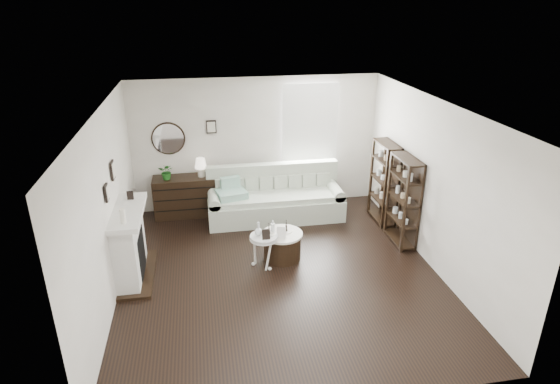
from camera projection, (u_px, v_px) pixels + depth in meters
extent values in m
plane|color=black|center=(280.00, 272.00, 7.59)|extent=(5.50, 5.50, 0.00)
plane|color=white|center=(280.00, 107.00, 6.55)|extent=(5.50, 5.50, 0.00)
plane|color=beige|center=(257.00, 144.00, 9.57)|extent=(5.00, 0.00, 5.00)
plane|color=beige|center=(328.00, 305.00, 4.57)|extent=(5.00, 0.00, 5.00)
plane|color=beige|center=(107.00, 208.00, 6.67)|extent=(0.00, 5.50, 5.50)
plane|color=beige|center=(434.00, 185.00, 7.47)|extent=(0.00, 5.50, 5.50)
cube|color=white|center=(309.00, 129.00, 9.63)|extent=(1.00, 0.02, 1.80)
cube|color=white|center=(310.00, 130.00, 9.57)|extent=(1.15, 0.02, 1.90)
cylinder|color=silver|center=(168.00, 139.00, 9.18)|extent=(0.60, 0.03, 0.60)
cube|color=black|center=(211.00, 127.00, 9.24)|extent=(0.20, 0.03, 0.26)
cube|color=silver|center=(129.00, 246.00, 7.28)|extent=(0.34, 1.20, 1.10)
cube|color=black|center=(132.00, 254.00, 7.34)|extent=(0.30, 0.65, 0.70)
cube|color=silver|center=(128.00, 212.00, 7.07)|extent=(0.44, 1.35, 0.08)
cube|color=black|center=(139.00, 274.00, 7.50)|extent=(0.50, 1.40, 0.05)
cylinder|color=silver|center=(123.00, 216.00, 6.60)|extent=(0.08, 0.08, 0.22)
cube|color=black|center=(130.00, 195.00, 7.39)|extent=(0.10, 0.03, 0.14)
cube|color=black|center=(107.00, 193.00, 6.54)|extent=(0.03, 0.18, 0.24)
cube|color=black|center=(113.00, 170.00, 7.09)|extent=(0.03, 0.22, 0.28)
cube|color=black|center=(384.00, 183.00, 9.06)|extent=(0.30, 0.80, 1.60)
cylinder|color=tan|center=(387.00, 201.00, 8.94)|extent=(0.08, 0.08, 0.11)
cylinder|color=tan|center=(382.00, 196.00, 9.17)|extent=(0.08, 0.08, 0.11)
cylinder|color=tan|center=(377.00, 191.00, 9.40)|extent=(0.08, 0.08, 0.11)
cylinder|color=tan|center=(389.00, 181.00, 8.79)|extent=(0.08, 0.08, 0.11)
cylinder|color=tan|center=(384.00, 177.00, 9.01)|extent=(0.08, 0.08, 0.11)
cylinder|color=tan|center=(379.00, 172.00, 9.24)|extent=(0.08, 0.08, 0.11)
cylinder|color=tan|center=(391.00, 161.00, 8.63)|extent=(0.08, 0.08, 0.11)
cylinder|color=tan|center=(385.00, 157.00, 8.86)|extent=(0.08, 0.08, 0.11)
cylinder|color=tan|center=(381.00, 153.00, 9.09)|extent=(0.08, 0.08, 0.11)
cube|color=black|center=(403.00, 201.00, 8.25)|extent=(0.30, 0.80, 1.60)
cylinder|color=tan|center=(406.00, 222.00, 8.12)|extent=(0.08, 0.08, 0.11)
cylinder|color=tan|center=(401.00, 215.00, 8.35)|extent=(0.08, 0.08, 0.11)
cylinder|color=tan|center=(395.00, 210.00, 8.58)|extent=(0.08, 0.08, 0.11)
cylinder|color=tan|center=(409.00, 201.00, 7.97)|extent=(0.08, 0.08, 0.11)
cylinder|color=tan|center=(403.00, 195.00, 8.20)|extent=(0.08, 0.08, 0.11)
cylinder|color=tan|center=(397.00, 189.00, 8.42)|extent=(0.08, 0.08, 0.11)
cylinder|color=tan|center=(411.00, 179.00, 7.81)|extent=(0.08, 0.08, 0.11)
cylinder|color=tan|center=(405.00, 173.00, 8.04)|extent=(0.08, 0.08, 0.11)
cylinder|color=tan|center=(399.00, 169.00, 8.27)|extent=(0.08, 0.08, 0.11)
cube|color=beige|center=(275.00, 208.00, 9.37)|extent=(2.67, 0.92, 0.43)
cube|color=beige|center=(276.00, 196.00, 9.24)|extent=(2.31, 0.74, 0.10)
cube|color=beige|center=(272.00, 182.00, 9.54)|extent=(2.67, 0.21, 0.82)
cube|color=beige|center=(214.00, 210.00, 9.16)|extent=(0.23, 0.87, 0.53)
cube|color=beige|center=(334.00, 201.00, 9.54)|extent=(0.23, 0.87, 0.53)
cube|color=#227D63|center=(231.00, 194.00, 9.03)|extent=(0.64, 0.57, 0.14)
cube|color=brown|center=(317.00, 200.00, 9.78)|extent=(0.60, 0.38, 0.38)
cube|color=black|center=(185.00, 196.00, 9.44)|extent=(1.22, 0.51, 0.81)
cube|color=black|center=(186.00, 210.00, 9.27)|extent=(1.17, 0.01, 0.02)
cube|color=black|center=(185.00, 200.00, 9.18)|extent=(1.17, 0.01, 0.02)
cube|color=black|center=(184.00, 189.00, 9.10)|extent=(1.17, 0.01, 0.01)
imported|color=#1A5819|center=(167.00, 172.00, 9.12)|extent=(0.35, 0.32, 0.32)
cylinder|color=black|center=(282.00, 247.00, 7.92)|extent=(0.63, 0.63, 0.44)
cylinder|color=silver|center=(282.00, 234.00, 7.83)|extent=(0.69, 0.69, 0.04)
cylinder|color=white|center=(264.00, 236.00, 7.57)|extent=(0.45, 0.45, 0.03)
cylinder|color=silver|center=(264.00, 239.00, 7.58)|extent=(0.46, 0.46, 0.02)
cylinder|color=silver|center=(264.00, 252.00, 7.68)|extent=(0.04, 0.04, 0.52)
cylinder|color=silver|center=(273.00, 228.00, 7.67)|extent=(0.07, 0.07, 0.29)
cube|color=white|center=(281.00, 233.00, 7.62)|extent=(0.16, 0.10, 0.20)
cube|color=black|center=(266.00, 234.00, 7.42)|extent=(0.13, 0.05, 0.17)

